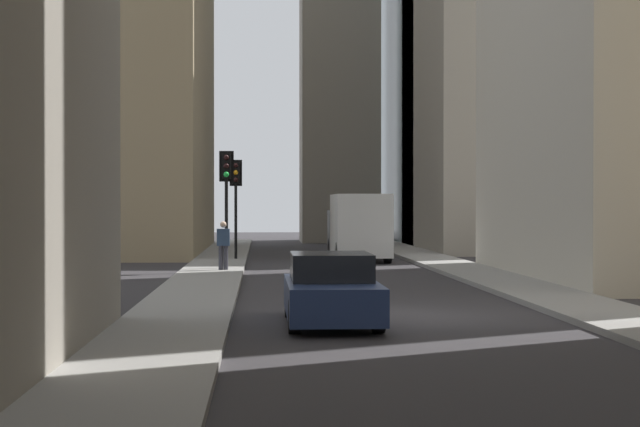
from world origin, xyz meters
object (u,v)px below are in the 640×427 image
Objects in this scene: delivery_truck at (358,227)px; sedan_navy at (331,291)px; pedestrian at (223,243)px; traffic_light_far_junction at (236,186)px; traffic_light_midblock at (226,182)px.

delivery_truck is 1.50× the size of sedan_navy.
sedan_navy is 2.56× the size of pedestrian.
traffic_light_far_junction is 7.54m from pedestrian.
traffic_light_midblock is 2.49× the size of pedestrian.
traffic_light_far_junction is at bearing -2.02° from pedestrian.
sedan_navy is (-23.25, 2.80, -0.80)m from delivery_truck.
pedestrian is (-1.05, 0.07, -2.16)m from traffic_light_midblock.
traffic_light_midblock is at bearing 178.31° from traffic_light_far_junction.
sedan_navy is at bearing 173.13° from delivery_truck.
sedan_navy is 1.04× the size of traffic_light_far_junction.
sedan_navy is at bearing -169.81° from pedestrian.
delivery_truck is at bearing -33.75° from pedestrian.
traffic_light_far_junction is at bearing 6.27° from sedan_navy.
traffic_light_midblock is at bearing -3.94° from pedestrian.
delivery_truck is at bearing -6.87° from sedan_navy.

